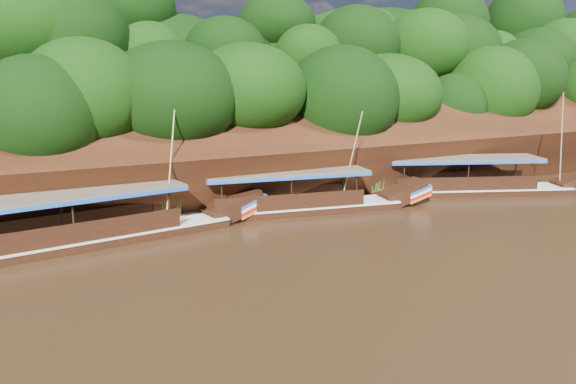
# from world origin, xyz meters

# --- Properties ---
(ground) EXTENTS (160.00, 160.00, 0.00)m
(ground) POSITION_xyz_m (0.00, 0.00, 0.00)
(ground) COLOR black
(ground) RESTS_ON ground
(riverbank) EXTENTS (120.00, 30.06, 19.40)m
(riverbank) POSITION_xyz_m (-0.01, 22.73, 1.89)
(riverbank) COLOR black
(riverbank) RESTS_ON ground
(boat_0) EXTENTS (15.69, 8.02, 7.52)m
(boat_0) POSITION_xyz_m (14.86, 7.08, 0.59)
(boat_0) COLOR black
(boat_0) RESTS_ON ground
(boat_1) EXTENTS (15.00, 4.79, 6.58)m
(boat_1) POSITION_xyz_m (1.64, 8.35, 0.58)
(boat_1) COLOR black
(boat_1) RESTS_ON ground
(boat_2) EXTENTS (17.35, 4.47, 7.36)m
(boat_2) POSITION_xyz_m (-10.52, 7.76, 0.61)
(boat_2) COLOR black
(boat_2) RESTS_ON ground
(reeds) EXTENTS (48.26, 2.21, 1.94)m
(reeds) POSITION_xyz_m (-3.27, 9.38, 0.86)
(reeds) COLOR #35721C
(reeds) RESTS_ON ground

